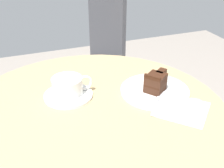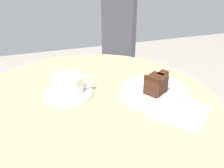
% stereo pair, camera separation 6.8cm
% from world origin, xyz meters
% --- Properties ---
extents(cafe_table, '(0.85, 0.85, 0.69)m').
position_xyz_m(cafe_table, '(0.00, 0.00, 0.59)').
color(cafe_table, tan).
rests_on(cafe_table, ground).
extents(saucer, '(0.16, 0.16, 0.01)m').
position_xyz_m(saucer, '(-0.05, 0.10, 0.70)').
color(saucer, white).
rests_on(saucer, cafe_table).
extents(coffee_cup, '(0.14, 0.10, 0.06)m').
position_xyz_m(coffee_cup, '(-0.05, 0.11, 0.73)').
color(coffee_cup, white).
rests_on(coffee_cup, saucer).
extents(teaspoon, '(0.11, 0.03, 0.00)m').
position_xyz_m(teaspoon, '(-0.08, 0.07, 0.70)').
color(teaspoon, '#B7B7BC').
rests_on(teaspoon, saucer).
extents(cake_plate, '(0.23, 0.23, 0.01)m').
position_xyz_m(cake_plate, '(0.23, 0.02, 0.70)').
color(cake_plate, white).
rests_on(cake_plate, cafe_table).
extents(cake_slice, '(0.10, 0.09, 0.07)m').
position_xyz_m(cake_slice, '(0.23, 0.02, 0.74)').
color(cake_slice, '#422619').
rests_on(cake_slice, cake_plate).
extents(fork, '(0.13, 0.08, 0.00)m').
position_xyz_m(fork, '(0.22, -0.03, 0.71)').
color(fork, '#B7B7BC').
rests_on(fork, cake_plate).
extents(napkin, '(0.21, 0.21, 0.00)m').
position_xyz_m(napkin, '(0.26, -0.09, 0.70)').
color(napkin, silver).
rests_on(napkin, cafe_table).
extents(cafe_chair, '(0.46, 0.46, 0.92)m').
position_xyz_m(cafe_chair, '(0.25, 0.78, 0.53)').
color(cafe_chair, '#4C4C51').
rests_on(cafe_chair, ground).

